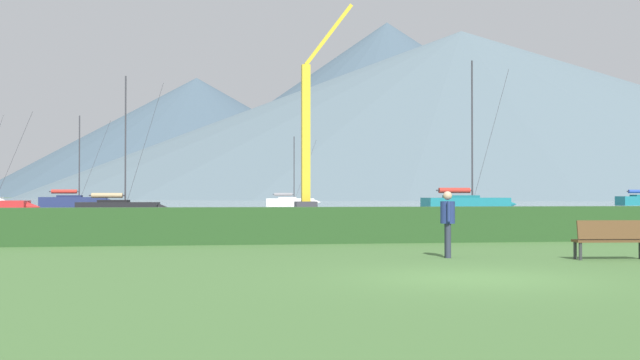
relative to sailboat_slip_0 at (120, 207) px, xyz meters
The scene contains 13 objects.
ground_plane 47.54m from the sailboat_slip_0, 76.85° to the right, with size 1000.00×1000.00×0.00m, color #477038.
harbor_water 91.36m from the sailboat_slip_0, 83.20° to the left, with size 320.00×246.00×0.00m, color #8C9EA3.
hedge_line 36.91m from the sailboat_slip_0, 72.96° to the right, with size 80.00×1.20×1.15m, color #284C23.
sailboat_slip_0 is the anchor object (origin of this frame).
sailboat_slip_4 34.68m from the sailboat_slip_0, 103.62° to the left, with size 8.56×2.80×10.50m.
sailboat_slip_10 30.43m from the sailboat_slip_0, 14.38° to the left, with size 8.87×3.09×13.48m.
sailboat_slip_11 42.14m from the sailboat_slip_0, 65.77° to the left, with size 6.97×2.49×8.71m.
park_bench_near_path 45.49m from the sailboat_slip_0, 70.04° to the right, with size 1.82×0.63×0.95m.
person_seated_viewer 43.24m from the sailboat_slip_0, 74.16° to the right, with size 0.36×0.56×1.65m.
dock_crane 23.07m from the sailboat_slip_0, 43.46° to the left, with size 5.63×2.00×20.07m.
distant_hill_west_ridge 282.17m from the sailboat_slip_0, 65.96° to the left, with size 347.79×347.79×68.92m, color slate.
distant_hill_central_peak 311.27m from the sailboat_slip_0, 88.99° to the left, with size 193.56×193.56×54.81m, color #425666.
distant_hill_east_ridge 309.29m from the sailboat_slip_0, 72.67° to the left, with size 226.59×226.59×79.63m, color #425666.
Camera 1 is at (-5.17, -14.34, 1.60)m, focal length 44.76 mm.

